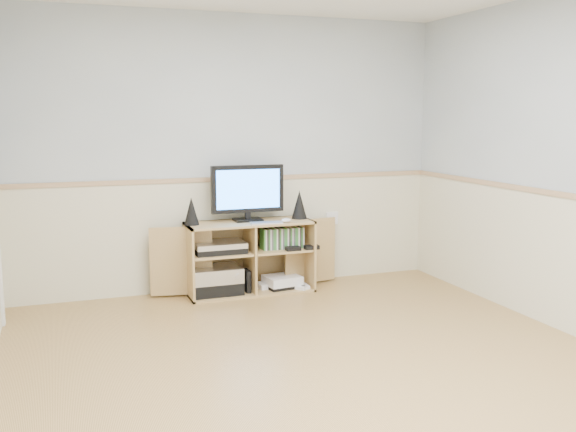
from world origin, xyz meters
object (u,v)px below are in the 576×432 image
at_px(media_cabinet, 248,255).
at_px(keyboard, 266,223).
at_px(monitor, 248,191).
at_px(game_consoles, 281,282).

distance_m(media_cabinet, keyboard, 0.39).
bearing_deg(media_cabinet, keyboard, -59.26).
xyz_separation_m(media_cabinet, monitor, (0.00, -0.00, 0.59)).
relative_size(media_cabinet, keyboard, 6.29).
distance_m(monitor, keyboard, 0.35).
relative_size(media_cabinet, game_consoles, 3.86).
bearing_deg(game_consoles, media_cabinet, 167.52).
xyz_separation_m(monitor, keyboard, (0.11, -0.19, -0.27)).
bearing_deg(keyboard, media_cabinet, 126.92).
height_order(media_cabinet, monitor, monitor).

